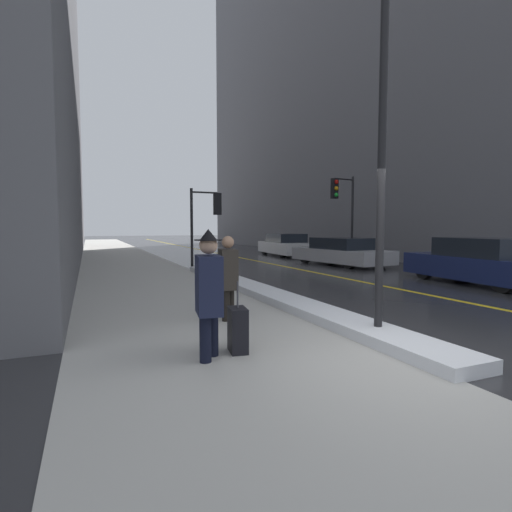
{
  "coord_description": "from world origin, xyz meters",
  "views": [
    {
      "loc": [
        -3.66,
        -3.72,
        1.65
      ],
      "look_at": [
        -0.4,
        4.0,
        1.05
      ],
      "focal_mm": 28.0,
      "sensor_mm": 36.0,
      "label": 1
    }
  ],
  "objects": [
    {
      "name": "traffic_light_near",
      "position": [
        0.93,
        12.19,
        2.31
      ],
      "size": [
        1.31,
        0.32,
        3.22
      ],
      "rotation": [
        0.0,
        0.0,
        0.03
      ],
      "color": "black",
      "rests_on": "ground"
    },
    {
      "name": "sidewalk_slab",
      "position": [
        -2.0,
        15.0,
        0.01
      ],
      "size": [
        4.0,
        80.0,
        0.01
      ],
      "color": "#B2AFA8",
      "rests_on": "ground"
    },
    {
      "name": "fire_hydrant",
      "position": [
        0.26,
        8.02,
        0.35
      ],
      "size": [
        0.2,
        0.2,
        0.7
      ],
      "color": "gold",
      "rests_on": "ground"
    },
    {
      "name": "parked_car_silver",
      "position": [
        6.61,
        10.98,
        0.57
      ],
      "size": [
        2.35,
        5.04,
        1.2
      ],
      "rotation": [
        0.0,
        0.0,
        1.67
      ],
      "color": "#B2B2B7",
      "rests_on": "ground"
    },
    {
      "name": "pedestrian_trailing",
      "position": [
        -2.3,
        1.01,
        0.89
      ],
      "size": [
        0.37,
        0.73,
        1.63
      ],
      "rotation": [
        0.0,
        0.0,
        -1.72
      ],
      "color": "black",
      "rests_on": "ground"
    },
    {
      "name": "ground_plane",
      "position": [
        0.0,
        0.0,
        0.0
      ],
      "size": [
        160.0,
        160.0,
        0.0
      ],
      "primitive_type": "plane",
      "color": "#2D2D30"
    },
    {
      "name": "road_centre_stripe",
      "position": [
        4.0,
        15.0,
        0.0
      ],
      "size": [
        0.16,
        80.0,
        0.0
      ],
      "color": "gold",
      "rests_on": "ground"
    },
    {
      "name": "rolling_suitcase",
      "position": [
        -1.87,
        1.12,
        0.3
      ],
      "size": [
        0.27,
        0.39,
        0.95
      ],
      "rotation": [
        0.0,
        0.0,
        -1.72
      ],
      "color": "black",
      "rests_on": "ground"
    },
    {
      "name": "snow_bank_curb",
      "position": [
        0.22,
        5.15,
        0.09
      ],
      "size": [
        0.74,
        11.85,
        0.17
      ],
      "color": "white",
      "rests_on": "ground"
    },
    {
      "name": "traffic_light_far",
      "position": [
        7.02,
        11.55,
        2.89
      ],
      "size": [
        1.31,
        0.42,
        3.99
      ],
      "rotation": [
        0.0,
        0.0,
        3.28
      ],
      "color": "black",
      "rests_on": "ground"
    },
    {
      "name": "building_facade_right",
      "position": [
        13.0,
        22.0,
        13.82
      ],
      "size": [
        6.0,
        36.0,
        27.65
      ],
      "color": "slate",
      "rests_on": "ground"
    },
    {
      "name": "parked_car_white",
      "position": [
        7.0,
        17.12,
        0.61
      ],
      "size": [
        2.1,
        4.78,
        1.29
      ],
      "rotation": [
        0.0,
        0.0,
        1.5
      ],
      "color": "silver",
      "rests_on": "ground"
    },
    {
      "name": "pedestrian_in_glasses",
      "position": [
        -1.39,
        2.94,
        0.83
      ],
      "size": [
        0.36,
        0.52,
        1.5
      ],
      "rotation": [
        0.0,
        0.0,
        -1.72
      ],
      "color": "black",
      "rests_on": "ground"
    },
    {
      "name": "parked_car_navy",
      "position": [
        6.87,
        4.37,
        0.64
      ],
      "size": [
        2.21,
        4.8,
        1.35
      ],
      "rotation": [
        0.0,
        0.0,
        1.47
      ],
      "color": "navy",
      "rests_on": "ground"
    },
    {
      "name": "lamp_post",
      "position": [
        0.31,
        0.99,
        3.36
      ],
      "size": [
        0.28,
        0.28,
        5.72
      ],
      "color": "black",
      "rests_on": "ground"
    }
  ]
}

